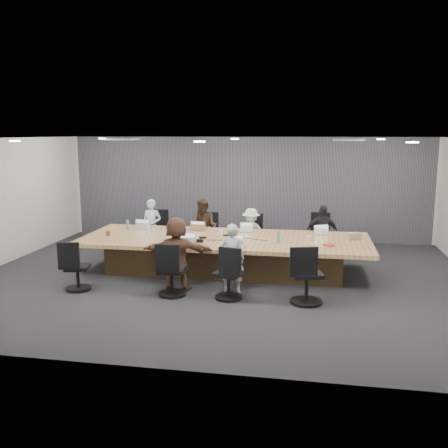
% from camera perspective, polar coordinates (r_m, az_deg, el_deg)
% --- Properties ---
extents(floor, '(10.00, 8.00, 0.00)m').
position_cam_1_polar(floor, '(10.16, -0.40, -6.24)').
color(floor, '#25252A').
rests_on(floor, ground).
extents(ceiling, '(10.00, 8.00, 0.00)m').
position_cam_1_polar(ceiling, '(9.74, -0.42, 9.76)').
color(ceiling, white).
rests_on(ceiling, wall_back).
extents(wall_back, '(10.00, 0.00, 2.80)m').
position_cam_1_polar(wall_back, '(13.77, 2.64, 4.09)').
color(wall_back, beige).
rests_on(wall_back, ground).
extents(wall_front, '(10.00, 0.00, 2.80)m').
position_cam_1_polar(wall_front, '(6.04, -7.38, -4.14)').
color(wall_front, beige).
rests_on(wall_front, ground).
extents(curtain, '(9.80, 0.04, 2.80)m').
position_cam_1_polar(curtain, '(13.69, 2.60, 4.06)').
color(curtain, '#55535F').
rests_on(curtain, ground).
extents(conference_table, '(6.00, 2.20, 0.74)m').
position_cam_1_polar(conference_table, '(10.53, 0.10, -3.38)').
color(conference_table, '#43311C').
rests_on(conference_table, ground).
extents(chair_0, '(0.61, 0.61, 0.79)m').
position_cam_1_polar(chair_0, '(12.63, -7.73, -1.17)').
color(chair_0, black).
rests_on(chair_0, ground).
extents(chair_1, '(0.58, 0.58, 0.74)m').
position_cam_1_polar(chair_1, '(12.31, -1.94, -1.52)').
color(chair_1, black).
rests_on(chair_1, ground).
extents(chair_2, '(0.54, 0.54, 0.73)m').
position_cam_1_polar(chair_2, '(12.13, 3.30, -1.74)').
color(chair_2, black).
rests_on(chair_2, ground).
extents(chair_3, '(0.65, 0.65, 0.85)m').
position_cam_1_polar(chair_3, '(12.03, 11.05, -1.71)').
color(chair_3, black).
rests_on(chair_3, ground).
extents(chair_4, '(0.58, 0.58, 0.72)m').
position_cam_1_polar(chair_4, '(9.74, -16.39, -5.20)').
color(chair_4, black).
rests_on(chair_4, ground).
extents(chair_5, '(0.56, 0.56, 0.78)m').
position_cam_1_polar(chair_5, '(9.08, -5.98, -5.75)').
color(chair_5, black).
rests_on(chair_5, ground).
extents(chair_6, '(0.64, 0.64, 0.76)m').
position_cam_1_polar(chair_6, '(8.86, 0.52, -6.17)').
color(chair_6, black).
rests_on(chair_6, ground).
extents(chair_7, '(0.72, 0.72, 0.87)m').
position_cam_1_polar(chair_7, '(8.73, 9.44, -6.20)').
color(chair_7, black).
rests_on(chair_7, ground).
extents(person_0, '(0.50, 0.34, 1.33)m').
position_cam_1_polar(person_0, '(12.26, -8.26, -0.27)').
color(person_0, silver).
rests_on(person_0, ground).
extents(laptop_0, '(0.38, 0.29, 0.02)m').
position_cam_1_polar(laptop_0, '(11.73, -9.11, -0.35)').
color(laptop_0, '#B2B2B7').
rests_on(laptop_0, conference_table).
extents(person_1, '(0.74, 0.62, 1.37)m').
position_cam_1_polar(person_1, '(11.91, -2.30, -0.37)').
color(person_1, '#34271C').
rests_on(person_1, ground).
extents(laptop_1, '(0.37, 0.28, 0.02)m').
position_cam_1_polar(laptop_1, '(11.37, -2.90, -0.57)').
color(laptop_1, '#8C6647').
rests_on(laptop_1, conference_table).
extents(person_2, '(0.83, 0.59, 1.17)m').
position_cam_1_polar(person_2, '(11.74, 3.11, -1.04)').
color(person_2, '#B5CCB3').
rests_on(person_2, ground).
extents(laptop_2, '(0.30, 0.22, 0.02)m').
position_cam_1_polar(laptop_2, '(11.17, 2.77, -0.76)').
color(laptop_2, '#B2B2B7').
rests_on(laptop_2, conference_table).
extents(person_3, '(0.77, 0.36, 1.29)m').
position_cam_1_polar(person_3, '(11.65, 11.11, -1.01)').
color(person_3, black).
rests_on(person_3, ground).
extents(laptop_3, '(0.34, 0.26, 0.02)m').
position_cam_1_polar(laptop_3, '(11.09, 11.17, -1.04)').
color(laptop_3, '#B2B2B7').
rests_on(laptop_3, conference_table).
extents(person_5, '(1.34, 0.56, 1.40)m').
position_cam_1_polar(person_5, '(9.33, -5.43, -3.35)').
color(person_5, brown).
rests_on(person_5, ground).
extents(laptop_5, '(0.37, 0.29, 0.02)m').
position_cam_1_polar(laptop_5, '(9.83, -4.58, -2.33)').
color(laptop_5, '#B2B2B7').
rests_on(laptop_5, conference_table).
extents(person_6, '(0.49, 0.33, 1.30)m').
position_cam_1_polar(person_6, '(9.12, 0.89, -3.95)').
color(person_6, '#A3A4AD').
rests_on(person_6, ground).
extents(laptop_6, '(0.35, 0.27, 0.02)m').
position_cam_1_polar(laptop_6, '(9.63, 1.42, -2.57)').
color(laptop_6, '#B2B2B7').
rests_on(laptop_6, conference_table).
extents(bottle_green_left, '(0.08, 0.08, 0.22)m').
position_cam_1_polar(bottle_green_left, '(11.52, -10.97, -0.09)').
color(bottle_green_left, '#469E61').
rests_on(bottle_green_left, conference_table).
extents(bottle_green_right, '(0.07, 0.07, 0.24)m').
position_cam_1_polar(bottle_green_right, '(9.97, 6.26, -1.52)').
color(bottle_green_right, '#469E61').
rests_on(bottle_green_right, conference_table).
extents(bottle_clear, '(0.09, 0.09, 0.23)m').
position_cam_1_polar(bottle_clear, '(10.96, -8.66, -0.51)').
color(bottle_clear, silver).
rests_on(bottle_clear, conference_table).
extents(cup_white_far, '(0.09, 0.09, 0.10)m').
position_cam_1_polar(cup_white_far, '(10.81, -0.38, -0.90)').
color(cup_white_far, white).
rests_on(cup_white_far, conference_table).
extents(cup_white_near, '(0.09, 0.09, 0.09)m').
position_cam_1_polar(cup_white_near, '(10.34, 9.66, -1.60)').
color(cup_white_near, white).
rests_on(cup_white_near, conference_table).
extents(mug_brown, '(0.11, 0.11, 0.11)m').
position_cam_1_polar(mug_brown, '(10.94, -13.12, -1.03)').
color(mug_brown, brown).
rests_on(mug_brown, conference_table).
extents(mic_left, '(0.16, 0.12, 0.03)m').
position_cam_1_polar(mic_left, '(10.42, -2.45, -1.55)').
color(mic_left, black).
rests_on(mic_left, conference_table).
extents(mic_right, '(0.16, 0.13, 0.03)m').
position_cam_1_polar(mic_right, '(10.64, 0.24, -1.29)').
color(mic_right, black).
rests_on(mic_right, conference_table).
extents(stapler, '(0.18, 0.07, 0.07)m').
position_cam_1_polar(stapler, '(10.01, -2.91, -1.94)').
color(stapler, black).
rests_on(stapler, conference_table).
extents(canvas_bag, '(0.31, 0.26, 0.14)m').
position_cam_1_polar(canvas_bag, '(10.61, 14.62, -1.35)').
color(canvas_bag, tan).
rests_on(canvas_bag, conference_table).
extents(snack_packet, '(0.22, 0.21, 0.04)m').
position_cam_1_polar(snack_packet, '(9.89, 11.89, -2.38)').
color(snack_packet, red).
rests_on(snack_packet, conference_table).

